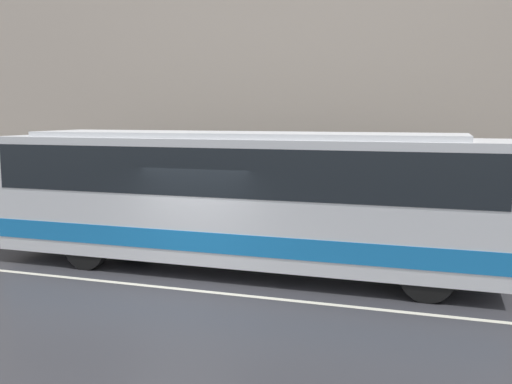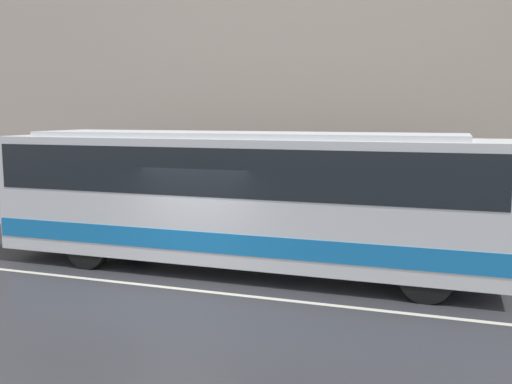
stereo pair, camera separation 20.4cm
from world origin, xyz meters
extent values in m
plane|color=#333338|center=(0.00, 0.00, 0.00)|extent=(60.00, 60.00, 0.00)
cube|color=gray|center=(0.00, 5.39, 0.07)|extent=(60.00, 2.78, 0.14)
cube|color=#B7A899|center=(0.00, 6.93, 5.97)|extent=(60.00, 0.30, 11.94)
cube|color=#2D2B28|center=(0.00, 6.77, 1.40)|extent=(60.00, 0.06, 2.80)
cube|color=beige|center=(0.00, 0.00, 0.00)|extent=(54.00, 0.14, 0.01)
cube|color=silver|center=(0.59, 1.84, 1.74)|extent=(11.79, 2.46, 2.79)
cube|color=#1972BF|center=(0.59, 1.84, 0.90)|extent=(11.73, 2.48, 0.45)
cube|color=black|center=(0.59, 1.84, 2.43)|extent=(11.43, 2.48, 1.06)
cube|color=silver|center=(0.59, 1.84, 3.20)|extent=(10.02, 2.09, 0.12)
cylinder|color=black|center=(4.89, 0.77, 0.54)|extent=(1.07, 0.28, 1.07)
cylinder|color=black|center=(4.89, 2.91, 0.54)|extent=(1.07, 0.28, 1.07)
cylinder|color=black|center=(-2.90, 0.77, 0.54)|extent=(1.07, 0.28, 1.07)
cylinder|color=black|center=(-2.90, 2.91, 0.54)|extent=(1.07, 0.28, 1.07)
camera|label=1|loc=(5.05, -10.58, 3.65)|focal=40.00mm
camera|label=2|loc=(5.24, -10.51, 3.65)|focal=40.00mm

